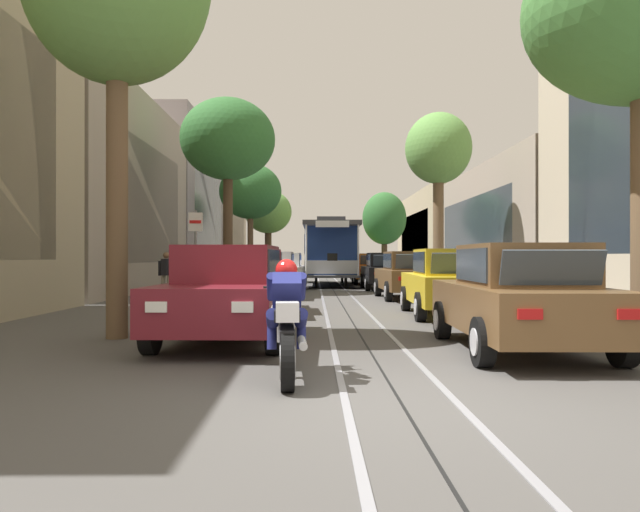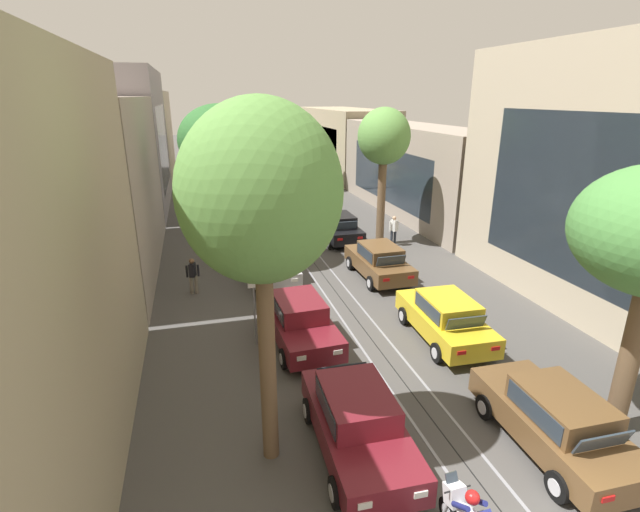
{
  "view_description": "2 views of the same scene",
  "coord_description": "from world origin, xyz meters",
  "px_view_note": "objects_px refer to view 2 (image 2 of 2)",
  "views": [
    {
      "loc": [
        -0.83,
        -5.74,
        1.39
      ],
      "look_at": [
        -0.54,
        21.7,
        1.45
      ],
      "focal_mm": 34.07,
      "sensor_mm": 36.0,
      "label": 1
    },
    {
      "loc": [
        -5.39,
        -4.14,
        7.92
      ],
      "look_at": [
        0.0,
        16.02,
        0.75
      ],
      "focal_mm": 26.3,
      "sensor_mm": 36.0,
      "label": 2
    }
  ],
  "objects_px": {
    "parked_car_white_fourth_left": "(259,229)",
    "street_tree_kerb_right_mid": "(306,144)",
    "parked_car_brown_near_right": "(555,420)",
    "parked_car_maroon_near_left": "(358,422)",
    "pedestrian_on_right_pavement": "(394,229)",
    "parked_car_orange_fifth_right": "(314,207)",
    "street_tree_kerb_left_mid": "(208,142)",
    "parked_car_yellow_far_right": "(284,180)",
    "street_tree_kerb_left_fourth": "(205,134)",
    "parked_car_maroon_second_left": "(300,321)",
    "cable_car_trolley": "(284,199)",
    "parked_car_yellow_second_right": "(445,318)",
    "pedestrian_on_left_pavement": "(193,274)",
    "street_sign_post": "(254,300)",
    "parked_car_brown_mid_right": "(379,261)",
    "parked_car_silver_mid_left": "(273,263)",
    "street_tree_kerb_right_second": "(384,139)",
    "parked_car_black_fourth_right": "(339,227)",
    "parked_car_green_sixth_right": "(298,190)",
    "fire_hydrant": "(587,408)",
    "street_tree_kerb_left_near": "(261,197)",
    "street_tree_kerb_left_second": "(219,141)"
  },
  "relations": [
    {
      "from": "street_tree_kerb_left_mid",
      "to": "cable_car_trolley",
      "type": "xyz_separation_m",
      "value": [
        4.36,
        -3.1,
        -3.37
      ]
    },
    {
      "from": "parked_car_maroon_near_left",
      "to": "parked_car_yellow_second_right",
      "type": "height_order",
      "value": "same"
    },
    {
      "from": "parked_car_maroon_second_left",
      "to": "street_tree_kerb_right_mid",
      "type": "xyz_separation_m",
      "value": [
        6.38,
        25.73,
        3.19
      ]
    },
    {
      "from": "parked_car_brown_mid_right",
      "to": "parked_car_yellow_far_right",
      "type": "distance_m",
      "value": 22.49
    },
    {
      "from": "parked_car_yellow_second_right",
      "to": "street_tree_kerb_left_second",
      "type": "distance_m",
      "value": 12.58
    },
    {
      "from": "parked_car_maroon_second_left",
      "to": "street_sign_post",
      "type": "xyz_separation_m",
      "value": [
        -1.47,
        0.26,
        0.82
      ]
    },
    {
      "from": "street_tree_kerb_left_mid",
      "to": "street_tree_kerb_right_mid",
      "type": "relative_size",
      "value": 1.14
    },
    {
      "from": "parked_car_yellow_far_right",
      "to": "street_tree_kerb_left_fourth",
      "type": "height_order",
      "value": "street_tree_kerb_left_fourth"
    },
    {
      "from": "parked_car_yellow_second_right",
      "to": "pedestrian_on_left_pavement",
      "type": "xyz_separation_m",
      "value": [
        -8.2,
        6.23,
        0.08
      ]
    },
    {
      "from": "parked_car_silver_mid_left",
      "to": "street_tree_kerb_left_second",
      "type": "xyz_separation_m",
      "value": [
        -1.86,
        2.42,
        5.15
      ]
    },
    {
      "from": "street_tree_kerb_left_near",
      "to": "street_tree_kerb_right_mid",
      "type": "bearing_deg",
      "value": 75.06
    },
    {
      "from": "parked_car_green_sixth_right",
      "to": "street_tree_kerb_left_fourth",
      "type": "xyz_separation_m",
      "value": [
        -6.65,
        7.28,
        3.9
      ]
    },
    {
      "from": "parked_car_brown_mid_right",
      "to": "street_tree_kerb_left_fourth",
      "type": "xyz_separation_m",
      "value": [
        -6.57,
        24.8,
        3.9
      ]
    },
    {
      "from": "street_tree_kerb_left_near",
      "to": "street_tree_kerb_left_mid",
      "type": "xyz_separation_m",
      "value": [
        -0.15,
        23.41,
        -1.05
      ]
    },
    {
      "from": "parked_car_maroon_second_left",
      "to": "street_sign_post",
      "type": "height_order",
      "value": "street_sign_post"
    },
    {
      "from": "parked_car_maroon_near_left",
      "to": "street_tree_kerb_right_second",
      "type": "distance_m",
      "value": 17.13
    },
    {
      "from": "parked_car_brown_mid_right",
      "to": "street_tree_kerb_right_second",
      "type": "height_order",
      "value": "street_tree_kerb_right_second"
    },
    {
      "from": "street_tree_kerb_left_fourth",
      "to": "street_tree_kerb_right_second",
      "type": "bearing_deg",
      "value": -66.9
    },
    {
      "from": "parked_car_orange_fifth_right",
      "to": "parked_car_brown_near_right",
      "type": "bearing_deg",
      "value": -89.95
    },
    {
      "from": "street_tree_kerb_left_second",
      "to": "street_tree_kerb_left_mid",
      "type": "bearing_deg",
      "value": 90.99
    },
    {
      "from": "parked_car_orange_fifth_right",
      "to": "street_tree_kerb_left_mid",
      "type": "bearing_deg",
      "value": 160.02
    },
    {
      "from": "parked_car_silver_mid_left",
      "to": "street_tree_kerb_right_second",
      "type": "relative_size",
      "value": 0.59
    },
    {
      "from": "parked_car_orange_fifth_right",
      "to": "pedestrian_on_left_pavement",
      "type": "distance_m",
      "value": 13.54
    },
    {
      "from": "parked_car_black_fourth_right",
      "to": "pedestrian_on_left_pavement",
      "type": "bearing_deg",
      "value": -145.01
    },
    {
      "from": "street_tree_kerb_left_near",
      "to": "street_tree_kerb_right_mid",
      "type": "height_order",
      "value": "street_tree_kerb_left_near"
    },
    {
      "from": "parked_car_white_fourth_left",
      "to": "street_tree_kerb_right_mid",
      "type": "xyz_separation_m",
      "value": [
        6.15,
        14.09,
        3.19
      ]
    },
    {
      "from": "parked_car_maroon_second_left",
      "to": "parked_car_yellow_far_right",
      "type": "xyz_separation_m",
      "value": [
        4.65,
        27.39,
        0.0
      ]
    },
    {
      "from": "fire_hydrant",
      "to": "parked_car_maroon_near_left",
      "type": "bearing_deg",
      "value": 174.84
    },
    {
      "from": "parked_car_orange_fifth_right",
      "to": "street_sign_post",
      "type": "bearing_deg",
      "value": -110.91
    },
    {
      "from": "parked_car_maroon_second_left",
      "to": "parked_car_brown_mid_right",
      "type": "bearing_deg",
      "value": 45.77
    },
    {
      "from": "parked_car_maroon_near_left",
      "to": "street_tree_kerb_left_mid",
      "type": "relative_size",
      "value": 0.66
    },
    {
      "from": "parked_car_white_fourth_left",
      "to": "parked_car_yellow_far_right",
      "type": "bearing_deg",
      "value": 74.33
    },
    {
      "from": "parked_car_silver_mid_left",
      "to": "parked_car_yellow_far_right",
      "type": "bearing_deg",
      "value": 77.97
    },
    {
      "from": "parked_car_green_sixth_right",
      "to": "parked_car_maroon_second_left",
      "type": "bearing_deg",
      "value": -102.19
    },
    {
      "from": "parked_car_silver_mid_left",
      "to": "fire_hydrant",
      "type": "relative_size",
      "value": 5.2
    },
    {
      "from": "parked_car_silver_mid_left",
      "to": "parked_car_yellow_far_right",
      "type": "xyz_separation_m",
      "value": [
        4.57,
        21.45,
        0.0
      ]
    },
    {
      "from": "parked_car_brown_near_right",
      "to": "street_tree_kerb_right_mid",
      "type": "xyz_separation_m",
      "value": [
        1.77,
        32.19,
        3.19
      ]
    },
    {
      "from": "parked_car_green_sixth_right",
      "to": "cable_car_trolley",
      "type": "height_order",
      "value": "cable_car_trolley"
    },
    {
      "from": "parked_car_maroon_near_left",
      "to": "pedestrian_on_right_pavement",
      "type": "bearing_deg",
      "value": 63.68
    },
    {
      "from": "parked_car_brown_mid_right",
      "to": "parked_car_yellow_far_right",
      "type": "bearing_deg",
      "value": 90.31
    },
    {
      "from": "street_tree_kerb_left_fourth",
      "to": "street_sign_post",
      "type": "relative_size",
      "value": 2.46
    },
    {
      "from": "parked_car_black_fourth_right",
      "to": "cable_car_trolley",
      "type": "relative_size",
      "value": 0.48
    },
    {
      "from": "parked_car_maroon_second_left",
      "to": "parked_car_brown_near_right",
      "type": "bearing_deg",
      "value": -54.48
    },
    {
      "from": "parked_car_brown_near_right",
      "to": "street_tree_kerb_left_second",
      "type": "bearing_deg",
      "value": 113.32
    },
    {
      "from": "parked_car_white_fourth_left",
      "to": "pedestrian_on_right_pavement",
      "type": "relative_size",
      "value": 2.59
    },
    {
      "from": "fire_hydrant",
      "to": "street_sign_post",
      "type": "distance_m",
      "value": 9.85
    },
    {
      "from": "street_tree_kerb_right_second",
      "to": "parked_car_white_fourth_left",
      "type": "bearing_deg",
      "value": 163.21
    },
    {
      "from": "street_tree_kerb_left_fourth",
      "to": "street_tree_kerb_left_second",
      "type": "bearing_deg",
      "value": -89.94
    },
    {
      "from": "parked_car_maroon_second_left",
      "to": "fire_hydrant",
      "type": "distance_m",
      "value": 8.51
    },
    {
      "from": "parked_car_green_sixth_right",
      "to": "parked_car_brown_near_right",
      "type": "bearing_deg",
      "value": -90.47
    }
  ]
}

